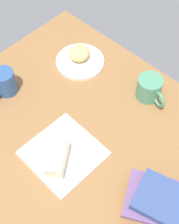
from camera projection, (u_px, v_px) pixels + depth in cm
name	position (u px, v px, depth cm)	size (l,w,h in cm)	color
dining_table	(83.00, 145.00, 115.12)	(110.00, 90.00, 4.00)	olive
round_plate	(80.00, 62.00, 134.24)	(19.58, 19.58, 1.40)	white
scone_pastry	(79.00, 53.00, 132.45)	(8.94, 8.28, 5.11)	#DBB16C
square_plate	(64.00, 154.00, 110.15)	(22.64, 22.64, 1.60)	white
sauce_cup	(71.00, 139.00, 111.02)	(4.66, 4.66, 2.43)	silver
breakfast_wrap	(57.00, 158.00, 104.83)	(6.29, 6.29, 11.80)	beige
book_stack	(164.00, 204.00, 97.08)	(25.81, 23.27, 8.08)	beige
coffee_mug	(5.00, 83.00, 122.19)	(7.90, 13.07, 9.96)	#2D518C
second_mug	(150.00, 88.00, 121.42)	(13.68, 9.25, 8.81)	#4C8C6B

